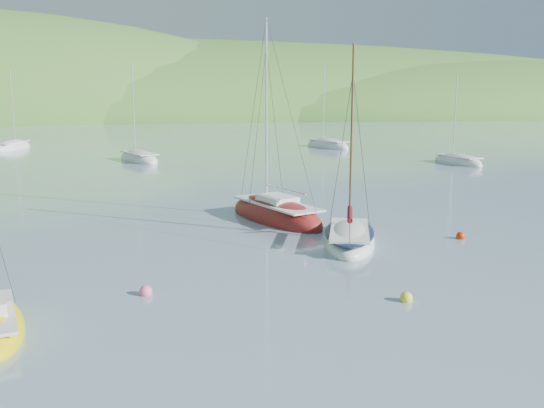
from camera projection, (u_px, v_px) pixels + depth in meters
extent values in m
plane|color=#758FA2|center=(275.00, 322.00, 19.06)|extent=(700.00, 700.00, 0.00)
ellipsoid|color=#336225|center=(142.00, 115.00, 181.60)|extent=(440.00, 110.00, 44.00)
ellipsoid|color=#336225|center=(431.00, 113.00, 192.48)|extent=(240.00, 100.00, 34.00)
ellipsoid|color=white|center=(349.00, 241.00, 28.80)|extent=(4.52, 6.92, 1.59)
cube|color=silver|center=(349.00, 230.00, 28.57)|extent=(3.45, 5.37, 0.10)
cylinder|color=brown|center=(352.00, 137.00, 28.66)|extent=(0.12, 0.12, 8.66)
ellipsoid|color=#121B38|center=(349.00, 231.00, 28.72)|extent=(4.46, 6.84, 0.27)
cylinder|color=#5F0C0C|center=(350.00, 214.00, 27.77)|extent=(1.32, 3.00, 0.24)
ellipsoid|color=maroon|center=(276.00, 217.00, 34.10)|extent=(5.26, 8.59, 2.24)
cube|color=silver|center=(277.00, 204.00, 33.82)|extent=(4.01, 6.67, 0.10)
cylinder|color=silver|center=(266.00, 112.00, 33.83)|extent=(0.12, 0.12, 10.15)
cube|color=silver|center=(277.00, 199.00, 33.77)|extent=(2.17, 2.64, 0.42)
cylinder|color=silver|center=(285.00, 189.00, 32.97)|extent=(1.34, 3.72, 0.09)
ellipsoid|color=white|center=(139.00, 160.00, 62.22)|extent=(5.10, 7.97, 2.05)
cube|color=silver|center=(139.00, 153.00, 61.96)|extent=(3.89, 6.18, 0.10)
cylinder|color=silver|center=(134.00, 108.00, 62.00)|extent=(0.12, 0.12, 9.02)
ellipsoid|color=white|center=(328.00, 146.00, 76.96)|extent=(5.10, 8.32, 2.13)
cube|color=silver|center=(328.00, 141.00, 76.69)|extent=(3.89, 6.46, 0.10)
cylinder|color=silver|center=(324.00, 103.00, 76.74)|extent=(0.12, 0.12, 9.42)
ellipsoid|color=white|center=(12.00, 148.00, 74.91)|extent=(4.90, 7.87, 2.03)
cube|color=silver|center=(11.00, 142.00, 74.63)|extent=(3.73, 6.11, 0.10)
cylinder|color=silver|center=(13.00, 106.00, 74.83)|extent=(0.12, 0.12, 8.91)
ellipsoid|color=white|center=(458.00, 162.00, 60.01)|extent=(3.38, 6.87, 1.80)
cube|color=silver|center=(459.00, 156.00, 59.77)|extent=(2.56, 5.35, 0.10)
cylinder|color=silver|center=(455.00, 116.00, 59.88)|extent=(0.12, 0.12, 7.89)
sphere|color=yellow|center=(406.00, 298.00, 20.89)|extent=(0.44, 0.44, 0.44)
sphere|color=#F86192|center=(146.00, 292.00, 21.54)|extent=(0.46, 0.46, 0.46)
sphere|color=red|center=(461.00, 236.00, 29.70)|extent=(0.45, 0.45, 0.45)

